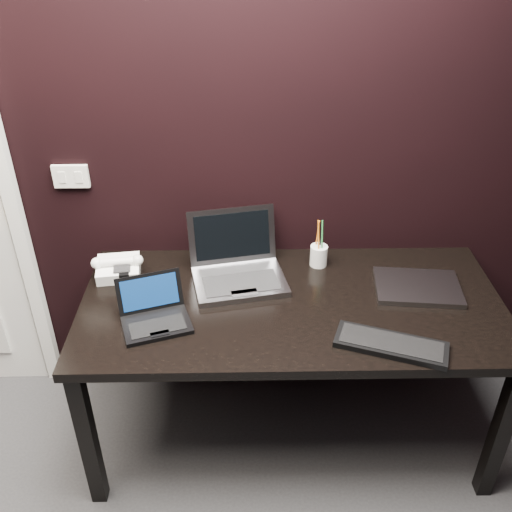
{
  "coord_description": "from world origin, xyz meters",
  "views": [
    {
      "loc": [
        0.12,
        -0.43,
        2.12
      ],
      "look_at": [
        0.15,
        1.35,
        0.99
      ],
      "focal_mm": 40.0,
      "sensor_mm": 36.0,
      "label": 1
    }
  ],
  "objects_px": {
    "desk": "(291,317)",
    "closed_laptop": "(418,287)",
    "ext_keyboard": "(391,344)",
    "desk_phone": "(118,268)",
    "pen_cup": "(319,255)",
    "silver_laptop": "(238,269)",
    "netbook": "(155,315)",
    "mobile_phone": "(125,285)"
  },
  "relations": [
    {
      "from": "desk",
      "to": "pen_cup",
      "type": "bearing_deg",
      "value": 63.32
    },
    {
      "from": "mobile_phone",
      "to": "pen_cup",
      "type": "distance_m",
      "value": 0.84
    },
    {
      "from": "silver_laptop",
      "to": "desk",
      "type": "bearing_deg",
      "value": -37.5
    },
    {
      "from": "pen_cup",
      "to": "silver_laptop",
      "type": "bearing_deg",
      "value": -164.41
    },
    {
      "from": "silver_laptop",
      "to": "desk_phone",
      "type": "bearing_deg",
      "value": 176.5
    },
    {
      "from": "pen_cup",
      "to": "mobile_phone",
      "type": "bearing_deg",
      "value": -166.88
    },
    {
      "from": "ext_keyboard",
      "to": "pen_cup",
      "type": "xyz_separation_m",
      "value": [
        -0.2,
        0.55,
        0.04
      ]
    },
    {
      "from": "desk",
      "to": "ext_keyboard",
      "type": "xyz_separation_m",
      "value": [
        0.34,
        -0.28,
        0.09
      ]
    },
    {
      "from": "ext_keyboard",
      "to": "desk_phone",
      "type": "distance_m",
      "value": 1.17
    },
    {
      "from": "silver_laptop",
      "to": "mobile_phone",
      "type": "bearing_deg",
      "value": -168.83
    },
    {
      "from": "closed_laptop",
      "to": "mobile_phone",
      "type": "height_order",
      "value": "mobile_phone"
    },
    {
      "from": "desk",
      "to": "ext_keyboard",
      "type": "relative_size",
      "value": 4.02
    },
    {
      "from": "ext_keyboard",
      "to": "mobile_phone",
      "type": "xyz_separation_m",
      "value": [
        -1.02,
        0.36,
        0.02
      ]
    },
    {
      "from": "closed_laptop",
      "to": "silver_laptop",
      "type": "bearing_deg",
      "value": 172.57
    },
    {
      "from": "netbook",
      "to": "pen_cup",
      "type": "bearing_deg",
      "value": 30.18
    },
    {
      "from": "mobile_phone",
      "to": "netbook",
      "type": "bearing_deg",
      "value": -53.7
    },
    {
      "from": "netbook",
      "to": "closed_laptop",
      "type": "height_order",
      "value": "netbook"
    },
    {
      "from": "silver_laptop",
      "to": "closed_laptop",
      "type": "xyz_separation_m",
      "value": [
        0.75,
        -0.1,
        -0.04
      ]
    },
    {
      "from": "silver_laptop",
      "to": "pen_cup",
      "type": "relative_size",
      "value": 1.96
    },
    {
      "from": "ext_keyboard",
      "to": "closed_laptop",
      "type": "bearing_deg",
      "value": 61.92
    },
    {
      "from": "silver_laptop",
      "to": "pen_cup",
      "type": "distance_m",
      "value": 0.37
    },
    {
      "from": "netbook",
      "to": "desk_phone",
      "type": "relative_size",
      "value": 1.38
    },
    {
      "from": "desk_phone",
      "to": "pen_cup",
      "type": "height_order",
      "value": "pen_cup"
    },
    {
      "from": "desk_phone",
      "to": "pen_cup",
      "type": "distance_m",
      "value": 0.87
    },
    {
      "from": "ext_keyboard",
      "to": "netbook",
      "type": "bearing_deg",
      "value": 169.57
    },
    {
      "from": "ext_keyboard",
      "to": "closed_laptop",
      "type": "xyz_separation_m",
      "value": [
        0.19,
        0.35,
        -0.0
      ]
    },
    {
      "from": "netbook",
      "to": "desk_phone",
      "type": "bearing_deg",
      "value": 121.44
    },
    {
      "from": "netbook",
      "to": "pen_cup",
      "type": "relative_size",
      "value": 1.38
    },
    {
      "from": "desk",
      "to": "ext_keyboard",
      "type": "bearing_deg",
      "value": -39.83
    },
    {
      "from": "silver_laptop",
      "to": "ext_keyboard",
      "type": "xyz_separation_m",
      "value": [
        0.56,
        -0.45,
        -0.04
      ]
    },
    {
      "from": "desk",
      "to": "closed_laptop",
      "type": "xyz_separation_m",
      "value": [
        0.53,
        0.07,
        0.09
      ]
    },
    {
      "from": "desk",
      "to": "pen_cup",
      "type": "height_order",
      "value": "pen_cup"
    },
    {
      "from": "desk_phone",
      "to": "pen_cup",
      "type": "bearing_deg",
      "value": 4.48
    },
    {
      "from": "silver_laptop",
      "to": "mobile_phone",
      "type": "xyz_separation_m",
      "value": [
        -0.46,
        -0.09,
        -0.02
      ]
    },
    {
      "from": "netbook",
      "to": "mobile_phone",
      "type": "bearing_deg",
      "value": 126.3
    },
    {
      "from": "desk_phone",
      "to": "mobile_phone",
      "type": "xyz_separation_m",
      "value": [
        0.05,
        -0.12,
        -0.01
      ]
    },
    {
      "from": "desk",
      "to": "pen_cup",
      "type": "relative_size",
      "value": 7.66
    },
    {
      "from": "desk_phone",
      "to": "mobile_phone",
      "type": "distance_m",
      "value": 0.13
    },
    {
      "from": "ext_keyboard",
      "to": "desk_phone",
      "type": "xyz_separation_m",
      "value": [
        -1.07,
        0.48,
        0.03
      ]
    },
    {
      "from": "desk_phone",
      "to": "closed_laptop",
      "type": "bearing_deg",
      "value": -5.84
    },
    {
      "from": "desk",
      "to": "closed_laptop",
      "type": "relative_size",
      "value": 4.61
    },
    {
      "from": "closed_laptop",
      "to": "mobile_phone",
      "type": "distance_m",
      "value": 1.2
    }
  ]
}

